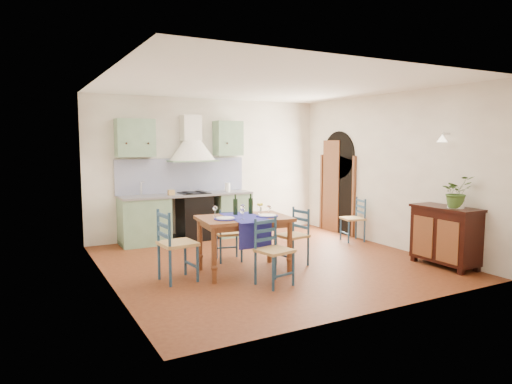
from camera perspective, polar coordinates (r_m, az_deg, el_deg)
floor at (r=7.46m, az=1.65°, el=-8.66°), size 5.00×5.00×0.00m
back_wall at (r=9.14m, az=-8.07°, el=0.71°), size 5.00×0.96×2.80m
right_wall at (r=8.95m, az=14.78°, el=2.30°), size 0.26×5.00×2.80m
left_wall at (r=6.37m, az=-18.22°, el=1.26°), size 0.04×5.00×2.80m
ceiling at (r=7.27m, az=1.72°, el=13.24°), size 5.00×5.00×0.01m
dining_table at (r=6.71m, az=-1.47°, el=-3.95°), size 1.38×1.06×1.14m
chair_near at (r=6.18m, az=2.11°, el=-7.36°), size 0.50×0.50×0.90m
chair_far at (r=7.41m, az=-3.37°, el=-5.24°), size 0.48×0.48×0.86m
chair_left at (r=6.41m, az=-10.05°, el=-6.48°), size 0.51×0.51×1.00m
chair_right at (r=7.18m, az=4.72°, el=-5.49°), size 0.47×0.47×0.89m
chair_spare at (r=9.09m, az=12.16°, el=-3.30°), size 0.47×0.47×0.84m
sideboard at (r=7.65m, az=22.57°, el=-4.86°), size 0.50×1.05×0.94m
potted_plant at (r=7.46m, az=23.77°, el=0.01°), size 0.50×0.45×0.49m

